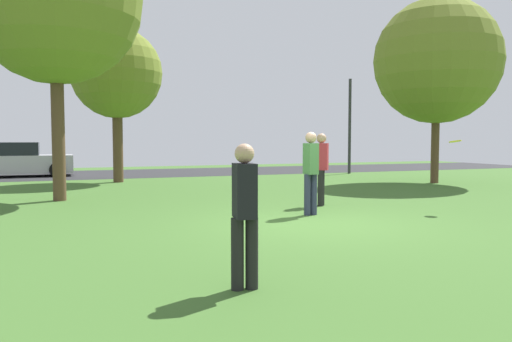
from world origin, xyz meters
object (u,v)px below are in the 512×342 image
(person_bystander, at_px, (245,210))
(person_walking, at_px, (311,169))
(oak_tree_center, at_px, (437,61))
(parked_car_silver, at_px, (17,161))
(maple_tree_near, at_px, (117,74))
(person_catcher, at_px, (321,165))
(frisbee_disc, at_px, (455,141))
(street_lamp_post, at_px, (350,126))

(person_bystander, distance_m, person_walking, 5.54)
(oak_tree_center, relative_size, parked_car_silver, 1.52)
(maple_tree_near, bearing_deg, person_walking, -73.83)
(oak_tree_center, xyz_separation_m, parked_car_silver, (-14.83, 9.28, -3.84))
(maple_tree_near, relative_size, person_catcher, 3.28)
(person_bystander, relative_size, frisbee_disc, 4.50)
(person_bystander, bearing_deg, street_lamp_post, -27.24)
(person_catcher, bearing_deg, street_lamp_post, 93.99)
(maple_tree_near, xyz_separation_m, street_lamp_post, (10.85, 0.99, -1.85))
(oak_tree_center, bearing_deg, person_walking, -145.99)
(maple_tree_near, height_order, person_catcher, maple_tree_near)
(parked_car_silver, bearing_deg, person_bystander, -79.49)
(person_catcher, height_order, parked_car_silver, person_catcher)
(maple_tree_near, xyz_separation_m, person_bystander, (-0.24, -14.67, -3.23))
(person_bystander, height_order, street_lamp_post, street_lamp_post)
(maple_tree_near, height_order, person_walking, maple_tree_near)
(frisbee_disc, height_order, parked_car_silver, frisbee_disc)
(person_bystander, height_order, frisbee_disc, frisbee_disc)
(frisbee_disc, bearing_deg, street_lamp_post, 68.73)
(street_lamp_post, bearing_deg, oak_tree_center, -88.28)
(person_walking, bearing_deg, person_bystander, 143.34)
(person_catcher, bearing_deg, person_bystander, -86.30)
(person_bystander, bearing_deg, parked_car_silver, 18.55)
(person_catcher, xyz_separation_m, street_lamp_post, (6.95, 9.86, 1.26))
(frisbee_disc, relative_size, street_lamp_post, 0.08)
(maple_tree_near, relative_size, street_lamp_post, 1.30)
(person_catcher, bearing_deg, frisbee_disc, 0.00)
(person_bystander, bearing_deg, frisbee_disc, -51.13)
(oak_tree_center, bearing_deg, person_catcher, -149.55)
(person_catcher, height_order, frisbee_disc, person_catcher)
(person_catcher, bearing_deg, parked_car_silver, 158.96)
(oak_tree_center, relative_size, person_bystander, 4.31)
(maple_tree_near, xyz_separation_m, frisbee_disc, (6.26, -10.80, -2.52))
(parked_car_silver, xyz_separation_m, street_lamp_post, (14.66, -3.60, 1.56))
(maple_tree_near, bearing_deg, parked_car_silver, 129.72)
(oak_tree_center, xyz_separation_m, person_bystander, (-11.26, -9.99, -3.65))
(person_bystander, xyz_separation_m, person_walking, (3.18, 4.54, 0.13))
(maple_tree_near, height_order, frisbee_disc, maple_tree_near)
(parked_car_silver, bearing_deg, frisbee_disc, -56.80)
(person_walking, xyz_separation_m, street_lamp_post, (7.91, 11.13, 1.25))
(frisbee_disc, distance_m, parked_car_silver, 18.41)
(parked_car_silver, bearing_deg, oak_tree_center, -32.02)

